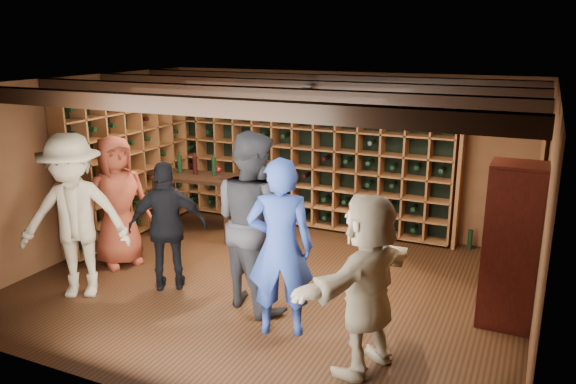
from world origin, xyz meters
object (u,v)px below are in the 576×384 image
at_px(display_cabinet, 510,249).
at_px(tasting_table, 197,183).
at_px(guest_beige, 367,284).
at_px(man_grey_suit, 253,221).
at_px(guest_woman_black, 168,227).
at_px(guest_khaki, 74,217).
at_px(guest_red_floral, 117,201).
at_px(man_blue_shirt, 280,248).

height_order(display_cabinet, tasting_table, display_cabinet).
height_order(display_cabinet, guest_beige, display_cabinet).
xyz_separation_m(man_grey_suit, guest_woman_black, (-1.14, -0.05, -0.22)).
bearing_deg(display_cabinet, tasting_table, 167.42).
bearing_deg(guest_khaki, display_cabinet, -12.21).
xyz_separation_m(guest_red_floral, tasting_table, (0.32, 1.44, -0.05)).
bearing_deg(guest_beige, man_grey_suit, -94.99).
relative_size(man_grey_suit, guest_woman_black, 1.27).
relative_size(guest_woman_black, guest_beige, 0.94).
relative_size(guest_red_floral, guest_beige, 1.04).
xyz_separation_m(display_cabinet, guest_khaki, (-4.70, -1.37, 0.13)).
distance_m(guest_woman_black, guest_beige, 2.79).
xyz_separation_m(display_cabinet, guest_beige, (-1.12, -1.46, -0.00)).
xyz_separation_m(man_blue_shirt, tasting_table, (-2.46, 2.20, -0.10)).
xyz_separation_m(guest_red_floral, guest_beige, (3.78, -1.05, -0.03)).
xyz_separation_m(man_grey_suit, guest_red_floral, (-2.22, 0.31, -0.13)).
bearing_deg(guest_woman_black, tasting_table, -99.25).
height_order(display_cabinet, man_grey_suit, man_grey_suit).
distance_m(man_grey_suit, guest_woman_black, 1.16).
relative_size(display_cabinet, tasting_table, 1.30).
bearing_deg(man_grey_suit, guest_beige, 178.68).
bearing_deg(display_cabinet, guest_woman_black, -168.55).
bearing_deg(display_cabinet, man_blue_shirt, -150.90).
xyz_separation_m(man_grey_suit, tasting_table, (-1.91, 1.75, -0.18)).
relative_size(man_blue_shirt, guest_red_floral, 1.06).
distance_m(man_grey_suit, tasting_table, 2.59).
relative_size(man_grey_suit, tasting_table, 1.52).
distance_m(man_blue_shirt, guest_khaki, 2.58).
bearing_deg(tasting_table, guest_beige, -43.24).
relative_size(man_blue_shirt, guest_khaki, 0.96).
bearing_deg(guest_woman_black, guest_beige, 133.36).
bearing_deg(guest_red_floral, guest_woman_black, -80.46).
distance_m(display_cabinet, guest_beige, 1.84).
height_order(display_cabinet, guest_woman_black, display_cabinet).
height_order(guest_woman_black, guest_khaki, guest_khaki).
bearing_deg(man_blue_shirt, tasting_table, -62.99).
distance_m(man_grey_suit, guest_red_floral, 2.25).
relative_size(guest_khaki, guest_beige, 1.15).
bearing_deg(tasting_table, guest_khaki, -100.29).
bearing_deg(guest_woman_black, man_grey_suit, 150.04).
xyz_separation_m(guest_woman_black, guest_khaki, (-0.88, -0.60, 0.18)).
height_order(man_blue_shirt, guest_woman_black, man_blue_shirt).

